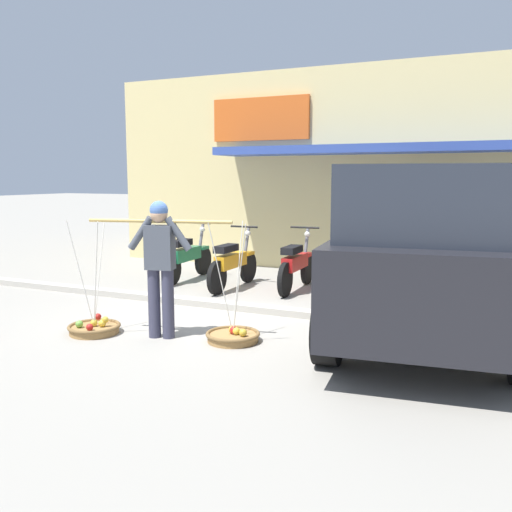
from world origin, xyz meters
name	(u,v)px	position (x,y,z in m)	size (l,w,h in m)	color
ground_plane	(222,321)	(0.00, 0.00, 0.00)	(90.00, 90.00, 0.00)	gray
sidewalk_curb	(244,307)	(0.00, 0.70, 0.05)	(20.00, 0.24, 0.10)	#AEA89C
fruit_vendor	(160,260)	(-0.31, -1.00, 0.98)	(1.78, 0.46, 1.70)	#38384C
fruit_basket_left_side	(233,335)	(0.57, -0.79, 0.08)	(0.66, 0.66, 1.45)	#9E7542
fruit_basket_right_side	(94,328)	(-1.20, -1.21, 0.08)	(0.66, 0.66, 1.45)	#9E7542
motorcycle_nearest_shop	(187,257)	(-2.07, 2.47, 0.45)	(0.54, 1.82, 1.09)	black
motorcycle_second_in_row	(232,263)	(-0.91, 2.11, 0.45)	(0.54, 1.82, 1.09)	black
motorcycle_third_in_row	(296,265)	(0.18, 2.42, 0.45)	(0.54, 1.82, 1.09)	black
motorcycle_end_of_row	(372,270)	(1.53, 2.39, 0.45)	(0.54, 1.82, 1.09)	black
parked_truck	(428,247)	(2.65, 0.42, 1.13)	(2.57, 4.98, 2.10)	black
storefront_building	(418,171)	(1.48, 7.03, 2.10)	(13.00, 6.00, 4.20)	#DBC684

